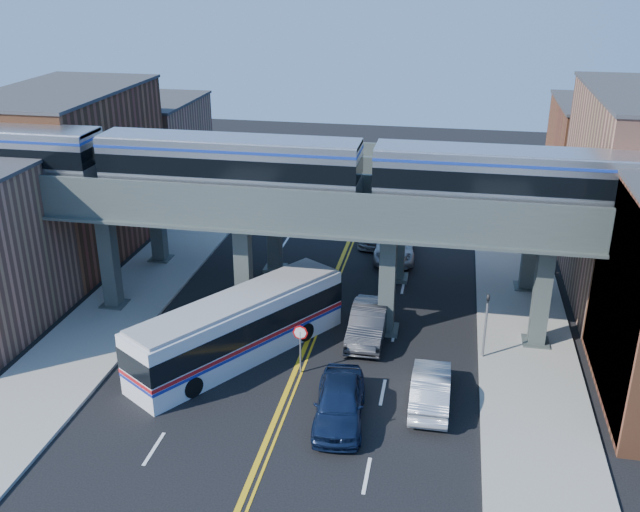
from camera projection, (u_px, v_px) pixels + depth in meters
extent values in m
plane|color=black|center=(281.00, 406.00, 32.75)|extent=(120.00, 120.00, 0.00)
cube|color=gray|center=(137.00, 292.00, 43.75)|extent=(5.00, 70.00, 0.16)
cube|color=gray|center=(523.00, 325.00, 39.80)|extent=(5.00, 70.00, 0.16)
cube|color=brown|center=(70.00, 174.00, 48.29)|extent=(8.00, 14.00, 11.00)
cube|color=#9D6551|center=(149.00, 149.00, 60.65)|extent=(8.00, 10.00, 8.00)
cube|color=brown|center=(606.00, 165.00, 54.10)|extent=(8.00, 10.00, 9.00)
cube|color=teal|center=(614.00, 302.00, 32.03)|extent=(0.10, 9.50, 9.50)
cube|color=#39423F|center=(109.00, 260.00, 40.90)|extent=(0.85, 0.85, 6.00)
cube|color=#39423F|center=(244.00, 271.00, 39.52)|extent=(0.85, 0.85, 6.00)
cube|color=#39423F|center=(387.00, 282.00, 38.15)|extent=(0.85, 0.85, 6.00)
cube|color=#39423F|center=(542.00, 294.00, 36.77)|extent=(0.85, 0.85, 6.00)
cube|color=#444E4A|center=(314.00, 212.00, 37.40)|extent=(52.00, 3.60, 1.40)
cube|color=#39423F|center=(157.00, 220.00, 47.24)|extent=(0.85, 0.85, 6.00)
cube|color=#39423F|center=(274.00, 227.00, 45.86)|extent=(0.85, 0.85, 6.00)
cube|color=#39423F|center=(399.00, 236.00, 44.49)|extent=(0.85, 0.85, 6.00)
cube|color=#39423F|center=(531.00, 245.00, 43.12)|extent=(0.85, 0.85, 6.00)
cube|color=#444E4A|center=(336.00, 175.00, 43.75)|extent=(52.00, 3.60, 1.40)
cube|color=black|center=(56.00, 182.00, 39.61)|extent=(1.99, 1.99, 0.23)
cube|color=black|center=(153.00, 188.00, 38.62)|extent=(1.99, 1.99, 0.23)
cube|color=black|center=(312.00, 197.00, 37.11)|extent=(1.99, 1.99, 0.23)
cube|color=#ABADB5|center=(229.00, 164.00, 37.26)|extent=(13.74, 2.62, 2.89)
cube|color=black|center=(229.00, 161.00, 37.20)|extent=(13.76, 2.68, 0.99)
cube|color=black|center=(423.00, 204.00, 36.12)|extent=(1.99, 1.99, 0.23)
cube|color=black|center=(605.00, 215.00, 34.61)|extent=(1.99, 1.99, 0.23)
cube|color=#ABADB5|center=(515.00, 179.00, 34.76)|extent=(13.74, 2.62, 2.89)
cube|color=black|center=(515.00, 176.00, 34.70)|extent=(13.76, 2.68, 0.99)
cylinder|color=slate|center=(301.00, 352.00, 34.97)|extent=(0.09, 0.09, 2.30)
cylinder|color=red|center=(300.00, 333.00, 34.55)|extent=(0.76, 0.04, 0.76)
cylinder|color=slate|center=(485.00, 331.00, 35.99)|extent=(0.12, 0.12, 3.20)
imported|color=black|center=(489.00, 295.00, 35.19)|extent=(0.15, 0.18, 0.90)
cube|color=silver|center=(240.00, 328.00, 36.29)|extent=(9.04, 11.79, 3.19)
cube|color=black|center=(239.00, 321.00, 36.13)|extent=(9.11, 11.86, 1.08)
cube|color=#B21419|center=(240.00, 334.00, 36.41)|extent=(9.10, 11.85, 0.19)
cylinder|color=black|center=(177.00, 377.00, 34.09)|extent=(2.89, 2.39, 1.03)
cylinder|color=black|center=(289.00, 324.00, 39.00)|extent=(2.89, 2.39, 1.03)
imported|color=#0F1A37|center=(339.00, 402.00, 31.44)|extent=(2.62, 5.54, 1.83)
imported|color=#2C2C2E|center=(368.00, 323.00, 38.33)|extent=(1.92, 5.41, 1.78)
imported|color=silver|center=(394.00, 246.00, 48.76)|extent=(3.08, 5.95, 1.60)
imported|color=#BAB9BF|center=(376.00, 231.00, 51.59)|extent=(2.23, 5.21, 1.50)
imported|color=#B3B4B8|center=(431.00, 388.00, 32.62)|extent=(1.75, 5.02, 1.65)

